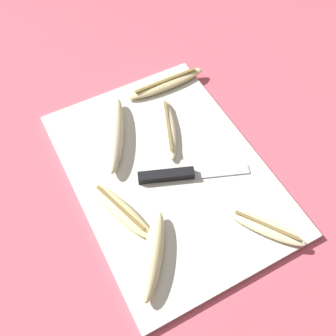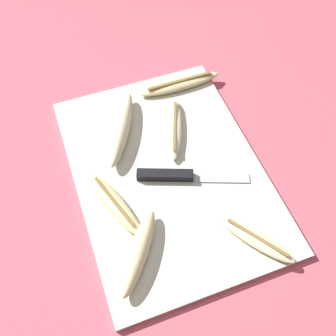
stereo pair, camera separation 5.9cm
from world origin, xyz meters
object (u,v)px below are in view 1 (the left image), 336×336
Objects in this scene: knife at (175,175)px; banana_cream_curved at (266,227)px; banana_pale_long at (168,128)px; banana_bright_far at (115,134)px; banana_soft_right at (153,255)px; banana_mellow_near at (166,83)px; banana_ripe_center at (120,210)px.

knife and banana_cream_curved have the same top height.
banana_cream_curved is at bearing 9.79° from banana_pale_long.
banana_bright_far is at bearing -107.13° from banana_pale_long.
knife is 1.30× the size of banana_pale_long.
banana_soft_right reaches higher than knife.
banana_bright_far is 1.16× the size of banana_pale_long.
banana_cream_curved is 0.29m from banana_pale_long.
banana_cream_curved is 0.92× the size of banana_soft_right.
knife is 1.40× the size of banana_soft_right.
banana_bright_far is 0.19m from banana_mellow_near.
banana_soft_right is at bearing 6.87° from banana_ripe_center.
knife is at bearing 99.45° from banana_ripe_center.
banana_mellow_near is (-0.25, 0.23, -0.00)m from banana_ripe_center.
banana_ripe_center is at bearing -59.32° from knife.
banana_ripe_center is 0.27m from banana_cream_curved.
knife is 0.16m from banana_bright_far.
knife is 0.25m from banana_mellow_near.
banana_ripe_center is 0.11m from banana_soft_right.
banana_mellow_near is (-0.23, 0.10, 0.00)m from knife.
banana_mellow_near is at bearing 178.81° from banana_cream_curved.
banana_soft_right reaches higher than banana_mellow_near.
banana_soft_right reaches higher than banana_cream_curved.
banana_cream_curved is at bearing 48.72° from knife.
banana_ripe_center is 0.98× the size of banana_pale_long.
knife is at bearing -23.73° from banana_mellow_near.
banana_pale_long is (0.12, -0.06, 0.00)m from banana_mellow_near.
knife is 1.12× the size of banana_bright_far.
banana_ripe_center is at bearing -52.57° from banana_pale_long.
banana_bright_far reaches higher than banana_mellow_near.
knife is at bearing 138.61° from banana_soft_right.
banana_cream_curved is 0.41m from banana_mellow_near.
knife is 0.13m from banana_ripe_center.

